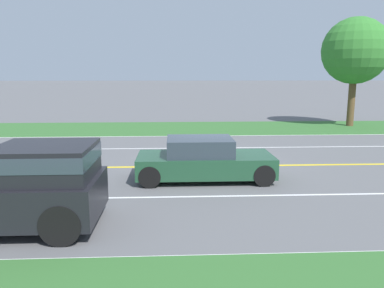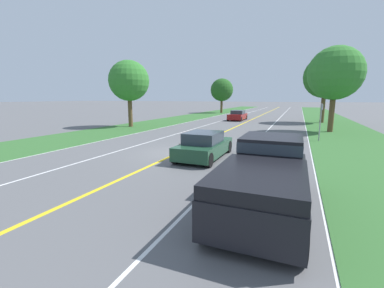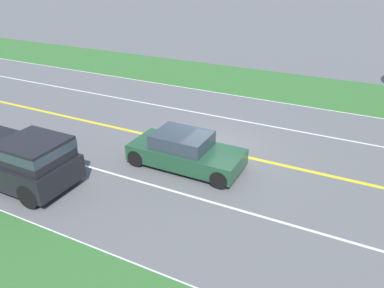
% 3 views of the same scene
% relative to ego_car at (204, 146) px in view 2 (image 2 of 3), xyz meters
% --- Properties ---
extents(ground_plane, '(400.00, 400.00, 0.00)m').
position_rel_ego_car_xyz_m(ground_plane, '(-1.75, 0.34, -0.64)').
color(ground_plane, '#5B5B5E').
extents(centre_divider_line, '(0.18, 160.00, 0.01)m').
position_rel_ego_car_xyz_m(centre_divider_line, '(-1.75, 0.34, -0.63)').
color(centre_divider_line, yellow).
rests_on(centre_divider_line, ground).
extents(lane_edge_line_right, '(0.14, 160.00, 0.01)m').
position_rel_ego_car_xyz_m(lane_edge_line_right, '(5.25, 0.34, -0.63)').
color(lane_edge_line_right, white).
rests_on(lane_edge_line_right, ground).
extents(lane_edge_line_left, '(0.14, 160.00, 0.01)m').
position_rel_ego_car_xyz_m(lane_edge_line_left, '(-8.75, 0.34, -0.63)').
color(lane_edge_line_left, white).
rests_on(lane_edge_line_left, ground).
extents(lane_dash_same_dir, '(0.10, 160.00, 0.01)m').
position_rel_ego_car_xyz_m(lane_dash_same_dir, '(1.75, 0.34, -0.63)').
color(lane_dash_same_dir, white).
rests_on(lane_dash_same_dir, ground).
extents(lane_dash_oncoming, '(0.10, 160.00, 0.01)m').
position_rel_ego_car_xyz_m(lane_dash_oncoming, '(-5.25, 0.34, -0.63)').
color(lane_dash_oncoming, white).
rests_on(lane_dash_oncoming, ground).
extents(grass_verge_left, '(6.00, 160.00, 0.03)m').
position_rel_ego_car_xyz_m(grass_verge_left, '(-11.75, 0.34, -0.62)').
color(grass_verge_left, '#33662D').
rests_on(grass_verge_left, ground).
extents(ego_car, '(1.91, 4.33, 1.36)m').
position_rel_ego_car_xyz_m(ego_car, '(0.00, 0.00, 0.00)').
color(ego_car, '#1E472D').
rests_on(ego_car, ground).
extents(dog, '(0.25, 1.07, 0.74)m').
position_rel_ego_car_xyz_m(dog, '(-1.21, -0.67, -0.17)').
color(dog, brown).
rests_on(dog, ground).
extents(pickup_truck, '(2.14, 5.40, 1.86)m').
position_rel_ego_car_xyz_m(pickup_truck, '(3.68, -5.06, 0.32)').
color(pickup_truck, black).
rests_on(pickup_truck, ground).
extents(oncoming_car, '(1.93, 4.58, 1.37)m').
position_rel_ego_car_xyz_m(oncoming_car, '(-3.43, 23.31, 0.01)').
color(oncoming_car, maroon).
rests_on(oncoming_car, ground).
extents(roadside_tree_right_near, '(4.66, 4.66, 7.55)m').
position_rel_ego_car_xyz_m(roadside_tree_right_near, '(7.17, 14.00, 4.55)').
color(roadside_tree_right_near, brown).
rests_on(roadside_tree_right_near, ground).
extents(roadside_tree_right_far, '(5.09, 5.09, 8.14)m').
position_rel_ego_car_xyz_m(roadside_tree_right_far, '(7.14, 23.44, 4.93)').
color(roadside_tree_right_far, brown).
rests_on(roadside_tree_right_far, ground).
extents(roadside_tree_left_near, '(4.21, 4.21, 6.95)m').
position_rel_ego_car_xyz_m(roadside_tree_left_near, '(-12.23, 10.63, 4.18)').
color(roadside_tree_left_near, brown).
rests_on(roadside_tree_left_near, ground).
extents(roadside_tree_left_far, '(4.57, 4.57, 6.97)m').
position_rel_ego_car_xyz_m(roadside_tree_left_far, '(-10.38, 39.35, 4.02)').
color(roadside_tree_left_far, brown).
rests_on(roadside_tree_left_far, ground).
extents(street_sign, '(0.11, 0.64, 2.69)m').
position_rel_ego_car_xyz_m(street_sign, '(5.90, 8.03, 1.04)').
color(street_sign, gray).
rests_on(street_sign, ground).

